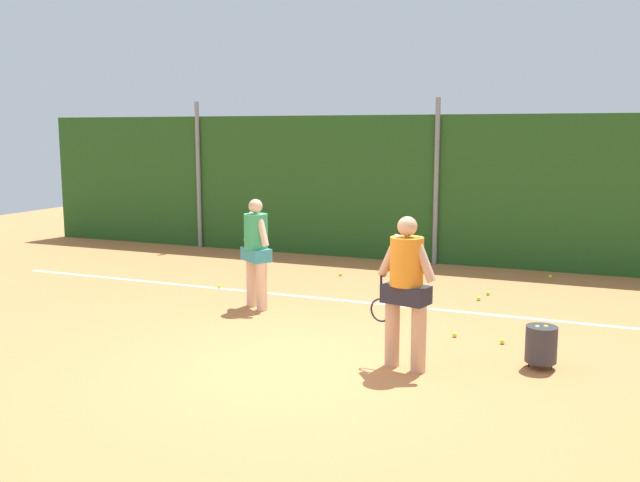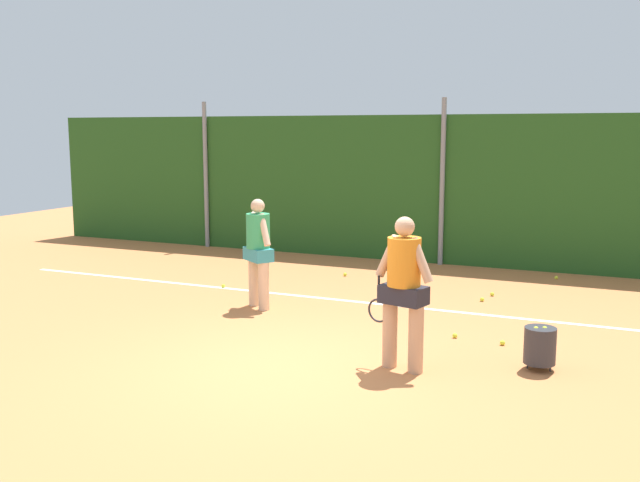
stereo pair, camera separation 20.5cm
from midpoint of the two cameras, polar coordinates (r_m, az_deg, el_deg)
name	(u,v)px [view 2 (the right image)]	position (r m, az deg, el deg)	size (l,w,h in m)	color
ground_plane	(356,322)	(10.25, 3.46, -6.52)	(29.79, 29.79, 0.00)	#C67542
hedge_fence_backdrop	(444,190)	(14.74, 10.31, 4.05)	(19.37, 0.25, 3.03)	#23511E
fence_post_left	(206,175)	(16.77, -8.79, 5.23)	(0.10, 0.10, 3.36)	gray
fence_post_center	(442,182)	(14.56, 10.17, 4.66)	(0.10, 0.10, 3.36)	gray
court_baseline_paint	(382,304)	(11.29, 5.48, -5.07)	(14.15, 0.10, 0.01)	white
player_foreground_near	(403,285)	(8.10, 7.42, -3.51)	(0.81, 0.42, 1.77)	tan
player_midcourt	(258,247)	(10.89, -4.44, -0.49)	(0.61, 0.52, 1.69)	beige
ball_hopper	(540,345)	(8.59, 17.88, -7.97)	(0.36, 0.36, 0.51)	#2D2D33
tennis_ball_0	(455,336)	(9.66, 11.37, -7.44)	(0.07, 0.07, 0.07)	#CCDB33
tennis_ball_1	(345,274)	(13.39, 2.46, -2.69)	(0.07, 0.07, 0.07)	#CCDB33
tennis_ball_2	(482,299)	(11.75, 13.36, -4.58)	(0.07, 0.07, 0.07)	#CCDB33
tennis_ball_3	(223,286)	(12.50, -7.29, -3.60)	(0.07, 0.07, 0.07)	#CCDB33
tennis_ball_4	(492,294)	(12.16, 14.11, -4.15)	(0.07, 0.07, 0.07)	#CCDB33
tennis_ball_5	(556,278)	(13.83, 18.82, -2.79)	(0.07, 0.07, 0.07)	#CCDB33
tennis_ball_6	(502,343)	(9.48, 15.02, -7.88)	(0.07, 0.07, 0.07)	#CCDB33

